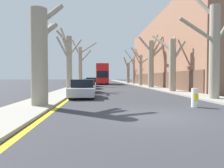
% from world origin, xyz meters
% --- Properties ---
extents(ground_plane, '(300.00, 300.00, 0.00)m').
position_xyz_m(ground_plane, '(0.00, 0.00, 0.00)').
color(ground_plane, '#333338').
extents(sidewalk_left, '(2.31, 120.00, 0.12)m').
position_xyz_m(sidewalk_left, '(-5.73, 50.00, 0.06)').
color(sidewalk_left, gray).
rests_on(sidewalk_left, ground).
extents(sidewalk_right, '(2.31, 120.00, 0.12)m').
position_xyz_m(sidewalk_right, '(5.73, 50.00, 0.06)').
color(sidewalk_right, gray).
rests_on(sidewalk_right, ground).
extents(building_facade_right, '(10.08, 33.93, 11.11)m').
position_xyz_m(building_facade_right, '(11.88, 25.61, 5.54)').
color(building_facade_right, '#93664C').
rests_on(building_facade_right, ground).
extents(kerb_line_stripe, '(0.24, 120.00, 0.01)m').
position_xyz_m(kerb_line_stripe, '(-4.40, 50.00, 0.00)').
color(kerb_line_stripe, yellow).
rests_on(kerb_line_stripe, ground).
extents(street_tree_left_0, '(1.38, 2.89, 5.88)m').
position_xyz_m(street_tree_left_0, '(-5.26, 2.86, 2.79)').
color(street_tree_left_0, gray).
rests_on(street_tree_left_0, ground).
extents(street_tree_left_1, '(2.61, 4.59, 7.15)m').
position_xyz_m(street_tree_left_1, '(-5.54, 14.55, 3.48)').
color(street_tree_left_1, gray).
rests_on(street_tree_left_1, ground).
extents(street_tree_left_2, '(4.38, 1.48, 8.10)m').
position_xyz_m(street_tree_left_2, '(-5.29, 26.85, 3.77)').
color(street_tree_left_2, gray).
rests_on(street_tree_left_2, ground).
extents(street_tree_right_0, '(4.04, 2.11, 8.02)m').
position_xyz_m(street_tree_right_0, '(5.43, 5.28, 3.49)').
color(street_tree_right_0, gray).
rests_on(street_tree_right_0, ground).
extents(street_tree_right_1, '(2.94, 3.70, 6.30)m').
position_xyz_m(street_tree_right_1, '(5.37, 12.60, 3.10)').
color(street_tree_right_1, gray).
rests_on(street_tree_right_1, ground).
extents(street_tree_right_2, '(4.08, 1.91, 7.86)m').
position_xyz_m(street_tree_right_2, '(5.32, 20.43, 3.84)').
color(street_tree_right_2, gray).
rests_on(street_tree_right_2, ground).
extents(street_tree_right_3, '(4.63, 2.55, 7.05)m').
position_xyz_m(street_tree_right_3, '(5.38, 28.09, 3.36)').
color(street_tree_right_3, gray).
rests_on(street_tree_right_3, ground).
extents(street_tree_right_4, '(2.49, 2.03, 7.56)m').
position_xyz_m(street_tree_right_4, '(5.46, 35.79, 3.22)').
color(street_tree_right_4, gray).
rests_on(street_tree_right_4, ground).
extents(street_tree_right_5, '(3.63, 3.18, 7.50)m').
position_xyz_m(street_tree_right_5, '(5.37, 42.95, 3.14)').
color(street_tree_right_5, gray).
rests_on(street_tree_right_5, ground).
extents(double_decker_bus, '(2.59, 11.51, 4.39)m').
position_xyz_m(double_decker_bus, '(-1.41, 38.10, 2.49)').
color(double_decker_bus, red).
rests_on(double_decker_bus, ground).
extents(parked_car_0, '(1.83, 4.18, 1.37)m').
position_xyz_m(parked_car_0, '(-3.48, 7.67, 0.65)').
color(parked_car_0, '#9EA3AD').
rests_on(parked_car_0, ground).
extents(parked_car_1, '(1.88, 4.08, 1.32)m').
position_xyz_m(parked_car_1, '(-3.48, 12.83, 0.63)').
color(parked_car_1, '#9EA3AD').
rests_on(parked_car_1, ground).
extents(parked_car_2, '(1.71, 4.43, 1.33)m').
position_xyz_m(parked_car_2, '(-3.48, 19.57, 0.64)').
color(parked_car_2, '#9EA3AD').
rests_on(parked_car_2, ground).
extents(parked_car_3, '(1.85, 4.03, 1.50)m').
position_xyz_m(parked_car_3, '(-3.48, 26.09, 0.70)').
color(parked_car_3, black).
rests_on(parked_car_3, ground).
extents(traffic_bollard, '(0.33, 0.35, 0.98)m').
position_xyz_m(traffic_bollard, '(2.65, 2.22, 0.49)').
color(traffic_bollard, white).
rests_on(traffic_bollard, ground).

